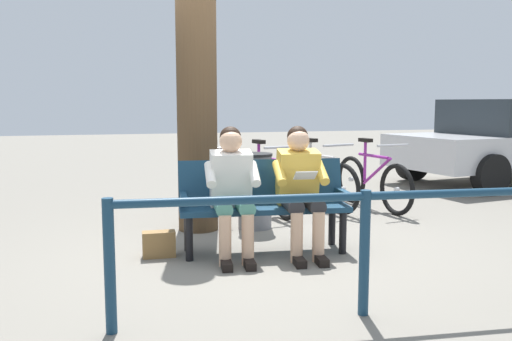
{
  "coord_description": "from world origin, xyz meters",
  "views": [
    {
      "loc": [
        1.45,
        5.06,
        1.42
      ],
      "look_at": [
        0.01,
        -0.12,
        0.75
      ],
      "focal_mm": 38.39,
      "sensor_mm": 36.0,
      "label": 1
    }
  ],
  "objects_px": {
    "bicycle_black": "(214,187)",
    "bicycle_blue": "(265,185)",
    "person_companion": "(232,185)",
    "tree_trunk": "(197,83)",
    "bench": "(263,198)",
    "person_reading": "(300,184)",
    "bicycle_green": "(373,182)",
    "litter_bin": "(255,191)",
    "bicycle_orange": "(318,182)",
    "parked_car": "(511,139)",
    "handbag": "(159,244)"
  },
  "relations": [
    {
      "from": "bicycle_blue",
      "to": "parked_car",
      "type": "xyz_separation_m",
      "value": [
        -5.0,
        -1.44,
        0.41
      ]
    },
    {
      "from": "bicycle_orange",
      "to": "handbag",
      "type": "bearing_deg",
      "value": -67.3
    },
    {
      "from": "bicycle_orange",
      "to": "bicycle_green",
      "type": "bearing_deg",
      "value": 57.43
    },
    {
      "from": "person_reading",
      "to": "litter_bin",
      "type": "distance_m",
      "value": 1.16
    },
    {
      "from": "tree_trunk",
      "to": "bench",
      "type": "bearing_deg",
      "value": 113.91
    },
    {
      "from": "bench",
      "to": "bicycle_orange",
      "type": "relative_size",
      "value": 1.0
    },
    {
      "from": "bench",
      "to": "bicycle_blue",
      "type": "distance_m",
      "value": 1.82
    },
    {
      "from": "handbag",
      "to": "parked_car",
      "type": "bearing_deg",
      "value": -154.23
    },
    {
      "from": "person_reading",
      "to": "bicycle_blue",
      "type": "xyz_separation_m",
      "value": [
        -0.24,
        -1.93,
        -0.31
      ]
    },
    {
      "from": "person_reading",
      "to": "parked_car",
      "type": "distance_m",
      "value": 6.23
    },
    {
      "from": "person_companion",
      "to": "bicycle_blue",
      "type": "xyz_separation_m",
      "value": [
        -0.87,
        -1.86,
        -0.3
      ]
    },
    {
      "from": "bench",
      "to": "handbag",
      "type": "distance_m",
      "value": 1.07
    },
    {
      "from": "tree_trunk",
      "to": "litter_bin",
      "type": "xyz_separation_m",
      "value": [
        -0.63,
        0.1,
        -1.2
      ]
    },
    {
      "from": "bicycle_green",
      "to": "litter_bin",
      "type": "bearing_deg",
      "value": -77.88
    },
    {
      "from": "bench",
      "to": "person_reading",
      "type": "relative_size",
      "value": 1.37
    },
    {
      "from": "bench",
      "to": "tree_trunk",
      "type": "height_order",
      "value": "tree_trunk"
    },
    {
      "from": "tree_trunk",
      "to": "bicycle_black",
      "type": "relative_size",
      "value": 1.97
    },
    {
      "from": "litter_bin",
      "to": "bicycle_orange",
      "type": "relative_size",
      "value": 0.52
    },
    {
      "from": "person_companion",
      "to": "bicycle_orange",
      "type": "distance_m",
      "value": 2.58
    },
    {
      "from": "handbag",
      "to": "litter_bin",
      "type": "height_order",
      "value": "litter_bin"
    },
    {
      "from": "bicycle_green",
      "to": "bench",
      "type": "bearing_deg",
      "value": -59.57
    },
    {
      "from": "bicycle_black",
      "to": "bicycle_blue",
      "type": "bearing_deg",
      "value": 99.43
    },
    {
      "from": "bicycle_blue",
      "to": "bicycle_black",
      "type": "bearing_deg",
      "value": -105.43
    },
    {
      "from": "bicycle_blue",
      "to": "bicycle_black",
      "type": "height_order",
      "value": "same"
    },
    {
      "from": "bench",
      "to": "handbag",
      "type": "relative_size",
      "value": 5.47
    },
    {
      "from": "person_reading",
      "to": "person_companion",
      "type": "distance_m",
      "value": 0.64
    },
    {
      "from": "person_companion",
      "to": "tree_trunk",
      "type": "distance_m",
      "value": 1.51
    },
    {
      "from": "litter_bin",
      "to": "bicycle_green",
      "type": "bearing_deg",
      "value": -159.46
    },
    {
      "from": "bicycle_black",
      "to": "parked_car",
      "type": "relative_size",
      "value": 0.37
    },
    {
      "from": "person_reading",
      "to": "bicycle_black",
      "type": "xyz_separation_m",
      "value": [
        0.43,
        -1.97,
        -0.31
      ]
    },
    {
      "from": "bicycle_blue",
      "to": "bicycle_black",
      "type": "distance_m",
      "value": 0.67
    },
    {
      "from": "bicycle_green",
      "to": "bicycle_blue",
      "type": "distance_m",
      "value": 1.47
    },
    {
      "from": "person_companion",
      "to": "bicycle_orange",
      "type": "relative_size",
      "value": 0.73
    },
    {
      "from": "bicycle_orange",
      "to": "parked_car",
      "type": "bearing_deg",
      "value": 92.31
    },
    {
      "from": "bench",
      "to": "litter_bin",
      "type": "xyz_separation_m",
      "value": [
        -0.18,
        -0.93,
        -0.08
      ]
    },
    {
      "from": "bicycle_blue",
      "to": "tree_trunk",
      "type": "bearing_deg",
      "value": -66.7
    },
    {
      "from": "person_companion",
      "to": "handbag",
      "type": "relative_size",
      "value": 4.0
    },
    {
      "from": "person_reading",
      "to": "person_companion",
      "type": "bearing_deg",
      "value": -0.05
    },
    {
      "from": "person_reading",
      "to": "bicycle_green",
      "type": "height_order",
      "value": "person_reading"
    },
    {
      "from": "bench",
      "to": "person_reading",
      "type": "xyz_separation_m",
      "value": [
        -0.3,
        0.2,
        0.16
      ]
    },
    {
      "from": "bench",
      "to": "bicycle_blue",
      "type": "xyz_separation_m",
      "value": [
        -0.54,
        -1.73,
        -0.15
      ]
    },
    {
      "from": "tree_trunk",
      "to": "bicycle_black",
      "type": "height_order",
      "value": "tree_trunk"
    },
    {
      "from": "bench",
      "to": "parked_car",
      "type": "bearing_deg",
      "value": -144.0
    },
    {
      "from": "bicycle_green",
      "to": "bicycle_blue",
      "type": "bearing_deg",
      "value": -103.01
    },
    {
      "from": "person_reading",
      "to": "litter_bin",
      "type": "bearing_deg",
      "value": -77.51
    },
    {
      "from": "person_companion",
      "to": "parked_car",
      "type": "relative_size",
      "value": 0.27
    },
    {
      "from": "bench",
      "to": "person_companion",
      "type": "relative_size",
      "value": 1.37
    },
    {
      "from": "person_companion",
      "to": "bench",
      "type": "bearing_deg",
      "value": -152.73
    },
    {
      "from": "person_reading",
      "to": "tree_trunk",
      "type": "xyz_separation_m",
      "value": [
        0.76,
        -1.23,
        0.96
      ]
    },
    {
      "from": "handbag",
      "to": "bicycle_blue",
      "type": "height_order",
      "value": "bicycle_blue"
    }
  ]
}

